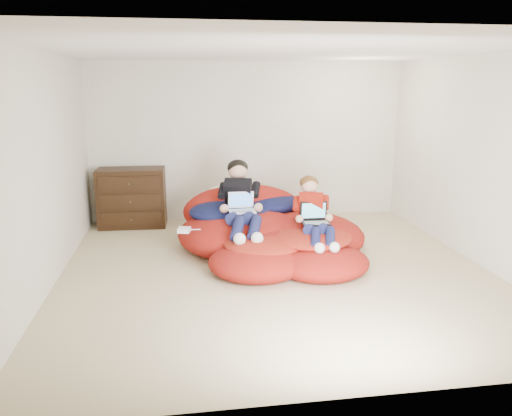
{
  "coord_description": "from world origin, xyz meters",
  "views": [
    {
      "loc": [
        -1.05,
        -5.45,
        2.15
      ],
      "look_at": [
        -0.19,
        0.31,
        0.7
      ],
      "focal_mm": 35.0,
      "sensor_mm": 36.0,
      "label": 1
    }
  ],
  "objects_px": {
    "dresser": "(132,198)",
    "laptop_black": "(315,217)",
    "beanbag_pile": "(268,234)",
    "older_boy": "(241,198)",
    "laptop_white": "(242,206)",
    "younger_boy": "(314,211)"
  },
  "relations": [
    {
      "from": "dresser",
      "to": "laptop_black",
      "type": "relative_size",
      "value": 3.01
    },
    {
      "from": "beanbag_pile",
      "to": "older_boy",
      "type": "bearing_deg",
      "value": 171.32
    },
    {
      "from": "dresser",
      "to": "laptop_black",
      "type": "bearing_deg",
      "value": -39.89
    },
    {
      "from": "beanbag_pile",
      "to": "older_boy",
      "type": "relative_size",
      "value": 1.95
    },
    {
      "from": "older_boy",
      "to": "laptop_white",
      "type": "xyz_separation_m",
      "value": [
        0.0,
        -0.09,
        -0.08
      ]
    },
    {
      "from": "dresser",
      "to": "beanbag_pile",
      "type": "bearing_deg",
      "value": -39.51
    },
    {
      "from": "older_boy",
      "to": "laptop_white",
      "type": "distance_m",
      "value": 0.12
    },
    {
      "from": "laptop_black",
      "to": "laptop_white",
      "type": "bearing_deg",
      "value": 154.89
    },
    {
      "from": "dresser",
      "to": "laptop_white",
      "type": "distance_m",
      "value": 2.19
    },
    {
      "from": "laptop_black",
      "to": "beanbag_pile",
      "type": "bearing_deg",
      "value": 138.72
    },
    {
      "from": "laptop_white",
      "to": "laptop_black",
      "type": "bearing_deg",
      "value": -25.11
    },
    {
      "from": "beanbag_pile",
      "to": "laptop_white",
      "type": "bearing_deg",
      "value": -173.96
    },
    {
      "from": "older_boy",
      "to": "laptop_black",
      "type": "height_order",
      "value": "older_boy"
    },
    {
      "from": "beanbag_pile",
      "to": "dresser",
      "type": "bearing_deg",
      "value": 140.49
    },
    {
      "from": "younger_boy",
      "to": "laptop_white",
      "type": "xyz_separation_m",
      "value": [
        -0.85,
        0.34,
        0.01
      ]
    },
    {
      "from": "younger_boy",
      "to": "laptop_black",
      "type": "relative_size",
      "value": 3.07
    },
    {
      "from": "younger_boy",
      "to": "dresser",
      "type": "bearing_deg",
      "value": 141.02
    },
    {
      "from": "laptop_white",
      "to": "older_boy",
      "type": "bearing_deg",
      "value": 90.0
    },
    {
      "from": "older_boy",
      "to": "laptop_white",
      "type": "bearing_deg",
      "value": -90.0
    },
    {
      "from": "beanbag_pile",
      "to": "younger_boy",
      "type": "distance_m",
      "value": 0.73
    },
    {
      "from": "older_boy",
      "to": "beanbag_pile",
      "type": "bearing_deg",
      "value": -8.68
    },
    {
      "from": "older_boy",
      "to": "younger_boy",
      "type": "xyz_separation_m",
      "value": [
        0.85,
        -0.43,
        -0.09
      ]
    }
  ]
}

